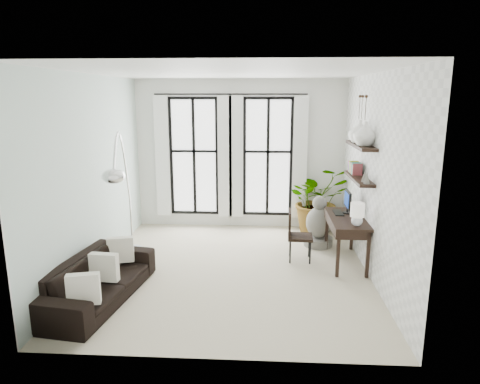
# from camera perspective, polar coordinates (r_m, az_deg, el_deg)

# --- Properties ---
(floor) EXTENTS (5.00, 5.00, 0.00)m
(floor) POSITION_cam_1_polar(r_m,az_deg,el_deg) (7.29, -1.15, -10.30)
(floor) COLOR beige
(floor) RESTS_ON ground
(ceiling) EXTENTS (5.00, 5.00, 0.00)m
(ceiling) POSITION_cam_1_polar(r_m,az_deg,el_deg) (6.72, -1.27, 15.70)
(ceiling) COLOR white
(ceiling) RESTS_ON wall_back
(wall_left) EXTENTS (0.00, 5.00, 5.00)m
(wall_left) POSITION_cam_1_polar(r_m,az_deg,el_deg) (7.35, -18.99, 2.23)
(wall_left) COLOR silver
(wall_left) RESTS_ON floor
(wall_right) EXTENTS (0.00, 5.00, 5.00)m
(wall_right) POSITION_cam_1_polar(r_m,az_deg,el_deg) (7.02, 17.45, 1.86)
(wall_right) COLOR white
(wall_right) RESTS_ON floor
(wall_back) EXTENTS (4.50, 0.00, 4.50)m
(wall_back) POSITION_cam_1_polar(r_m,az_deg,el_deg) (9.29, 0.01, 5.00)
(wall_back) COLOR white
(wall_back) RESTS_ON floor
(windows) EXTENTS (3.26, 0.13, 2.65)m
(windows) POSITION_cam_1_polar(r_m,az_deg,el_deg) (9.24, -1.26, 4.70)
(windows) COLOR white
(windows) RESTS_ON wall_back
(wall_shelves) EXTENTS (0.25, 1.30, 0.60)m
(wall_shelves) POSITION_cam_1_polar(r_m,az_deg,el_deg) (7.41, 15.61, 3.54)
(wall_shelves) COLOR black
(wall_shelves) RESTS_ON wall_right
(sofa) EXTENTS (1.13, 2.23, 0.62)m
(sofa) POSITION_cam_1_polar(r_m,az_deg,el_deg) (6.49, -18.39, -11.00)
(sofa) COLOR black
(sofa) RESTS_ON floor
(throw_pillows) EXTENTS (0.40, 1.52, 0.40)m
(throw_pillows) POSITION_cam_1_polar(r_m,az_deg,el_deg) (6.38, -17.66, -9.52)
(throw_pillows) COLOR silver
(throw_pillows) RESTS_ON sofa
(plant) EXTENTS (1.57, 1.45, 1.43)m
(plant) POSITION_cam_1_polar(r_m,az_deg,el_deg) (9.16, 10.31, -0.95)
(plant) COLOR #2D7228
(plant) RESTS_ON floor
(desk) EXTENTS (0.59, 1.39, 1.21)m
(desk) POSITION_cam_1_polar(r_m,az_deg,el_deg) (7.51, 14.06, -3.87)
(desk) COLOR black
(desk) RESTS_ON floor
(desk_chair) EXTENTS (0.45, 0.45, 0.90)m
(desk_chair) POSITION_cam_1_polar(r_m,az_deg,el_deg) (7.59, 7.42, -5.33)
(desk_chair) COLOR black
(desk_chair) RESTS_ON floor
(arc_lamp) EXTENTS (0.73, 2.16, 2.33)m
(arc_lamp) POSITION_cam_1_polar(r_m,az_deg,el_deg) (6.91, -15.58, 3.62)
(arc_lamp) COLOR silver
(arc_lamp) RESTS_ON floor
(buddha) EXTENTS (0.55, 0.55, 0.99)m
(buddha) POSITION_cam_1_polar(r_m,az_deg,el_deg) (8.40, 10.46, -4.34)
(buddha) COLOR slate
(buddha) RESTS_ON floor
(vase_a) EXTENTS (0.37, 0.37, 0.38)m
(vase_a) POSITION_cam_1_polar(r_m,az_deg,el_deg) (7.07, 16.35, 7.47)
(vase_a) COLOR white
(vase_a) RESTS_ON shelf_upper
(vase_b) EXTENTS (0.37, 0.37, 0.38)m
(vase_b) POSITION_cam_1_polar(r_m,az_deg,el_deg) (7.46, 15.68, 7.76)
(vase_b) COLOR white
(vase_b) RESTS_ON shelf_upper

